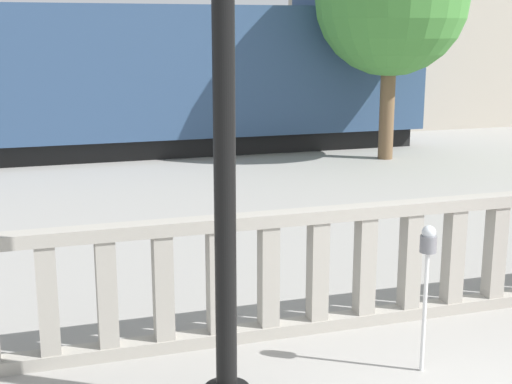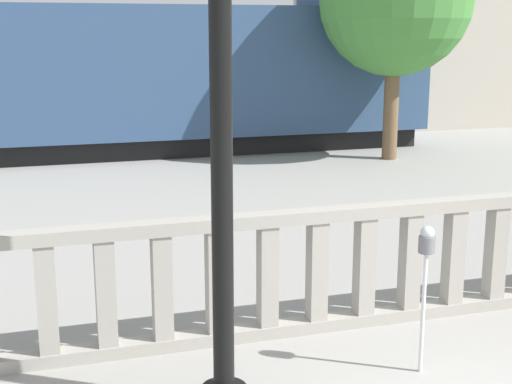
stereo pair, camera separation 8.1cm
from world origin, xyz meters
The scene contains 4 objects.
balustrade centered at (0.00, 2.81, 0.71)m, with size 12.18×0.24×1.42m.
lamppost centered at (-2.31, 1.46, 2.98)m, with size 0.42×0.42×5.87m.
parking_meter centered at (-0.26, 1.56, 1.21)m, with size 0.16×0.16×1.52m.
train_near centered at (-4.11, 15.57, 2.09)m, with size 22.76×3.17×4.60m.
Camera 1 is at (-3.85, -4.22, 3.34)m, focal length 50.00 mm.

